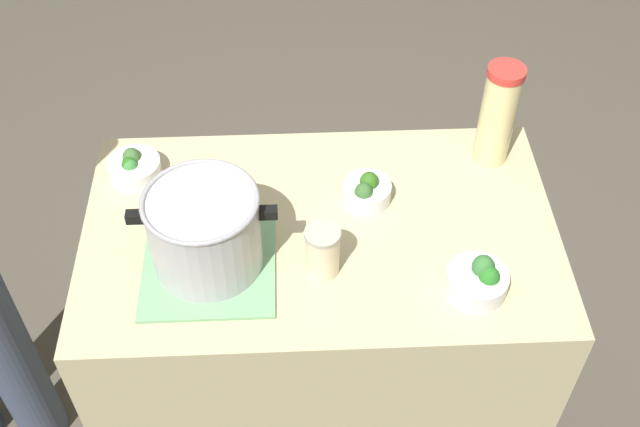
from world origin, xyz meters
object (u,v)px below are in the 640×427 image
mason_jar (324,251)px  cooking_pot (204,230)px  broccoli_bowl_center (134,167)px  lemonade_pitcher (498,115)px  broccoli_bowl_front (478,280)px  broccoli_bowl_back (367,191)px

mason_jar → cooking_pot: bearing=-6.7°
broccoli_bowl_center → cooking_pot: bearing=124.3°
lemonade_pitcher → broccoli_bowl_center: size_ratio=2.12×
broccoli_bowl_front → mason_jar: bearing=-12.5°
broccoli_bowl_back → broccoli_bowl_front: bearing=127.5°
broccoli_bowl_front → broccoli_bowl_back: bearing=-52.5°
broccoli_bowl_back → broccoli_bowl_center: bearing=-11.1°
broccoli_bowl_front → broccoli_bowl_back: (0.22, -0.28, -0.00)m
cooking_pot → lemonade_pitcher: (-0.70, -0.32, 0.03)m
lemonade_pitcher → broccoli_bowl_front: (0.11, 0.42, -0.11)m
lemonade_pitcher → cooking_pot: bearing=24.6°
cooking_pot → mason_jar: (-0.26, 0.03, -0.05)m
lemonade_pitcher → broccoli_bowl_center: (0.90, 0.03, -0.11)m
broccoli_bowl_back → mason_jar: bearing=62.0°
mason_jar → broccoli_bowl_front: size_ratio=0.93×
mason_jar → broccoli_bowl_center: size_ratio=0.95×
lemonade_pitcher → broccoli_bowl_center: bearing=1.7°
mason_jar → broccoli_bowl_back: mason_jar is taller
cooking_pot → lemonade_pitcher: bearing=-155.4°
cooking_pot → broccoli_bowl_center: 0.36m
broccoli_bowl_back → lemonade_pitcher: bearing=-157.1°
lemonade_pitcher → broccoli_bowl_back: (0.33, 0.14, -0.11)m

